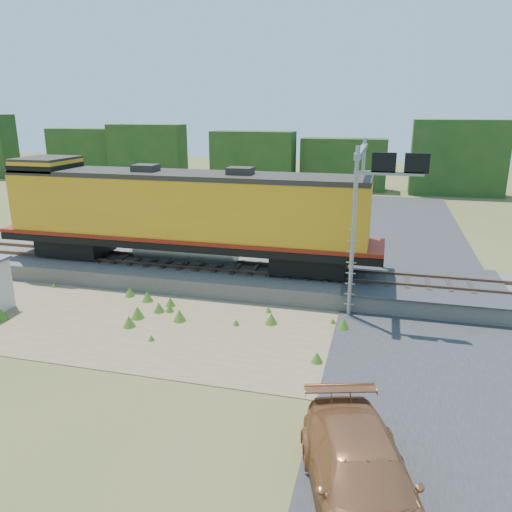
# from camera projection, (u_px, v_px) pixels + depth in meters

# --- Properties ---
(ground) EXTENTS (140.00, 140.00, 0.00)m
(ground) POSITION_uv_depth(u_px,v_px,m) (238.00, 338.00, 18.93)
(ground) COLOR #475123
(ground) RESTS_ON ground
(ballast) EXTENTS (70.00, 5.00, 0.80)m
(ballast) POSITION_uv_depth(u_px,v_px,m) (272.00, 278.00, 24.39)
(ballast) COLOR slate
(ballast) RESTS_ON ground
(rails) EXTENTS (70.00, 1.54, 0.16)m
(rails) POSITION_uv_depth(u_px,v_px,m) (273.00, 269.00, 24.25)
(rails) COLOR brown
(rails) RESTS_ON ballast
(dirt_shoulder) EXTENTS (26.00, 8.00, 0.03)m
(dirt_shoulder) POSITION_uv_depth(u_px,v_px,m) (193.00, 327.00, 19.87)
(dirt_shoulder) COLOR #8C7754
(dirt_shoulder) RESTS_ON ground
(road) EXTENTS (7.00, 66.00, 0.86)m
(road) POSITION_uv_depth(u_px,v_px,m) (430.00, 349.00, 17.91)
(road) COLOR #38383A
(road) RESTS_ON ground
(tree_line_north) EXTENTS (130.00, 3.00, 6.50)m
(tree_line_north) POSITION_uv_depth(u_px,v_px,m) (339.00, 161.00, 53.34)
(tree_line_north) COLOR #1C3C16
(tree_line_north) RESTS_ON ground
(weed_clumps) EXTENTS (15.00, 6.20, 0.56)m
(weed_clumps) POSITION_uv_depth(u_px,v_px,m) (154.00, 327.00, 19.87)
(weed_clumps) COLOR #446D1F
(weed_clumps) RESTS_ON ground
(locomotive) EXTENTS (19.42, 2.96, 5.01)m
(locomotive) POSITION_uv_depth(u_px,v_px,m) (179.00, 213.00, 24.69)
(locomotive) COLOR black
(locomotive) RESTS_ON rails
(signal_gantry) EXTENTS (2.78, 6.20, 7.01)m
(signal_gantry) POSITION_uv_depth(u_px,v_px,m) (367.00, 184.00, 21.37)
(signal_gantry) COLOR gray
(signal_gantry) RESTS_ON ground
(car) EXTENTS (3.66, 5.83, 1.57)m
(car) POSITION_uv_depth(u_px,v_px,m) (362.00, 481.00, 10.58)
(car) COLOR #B06C41
(car) RESTS_ON ground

